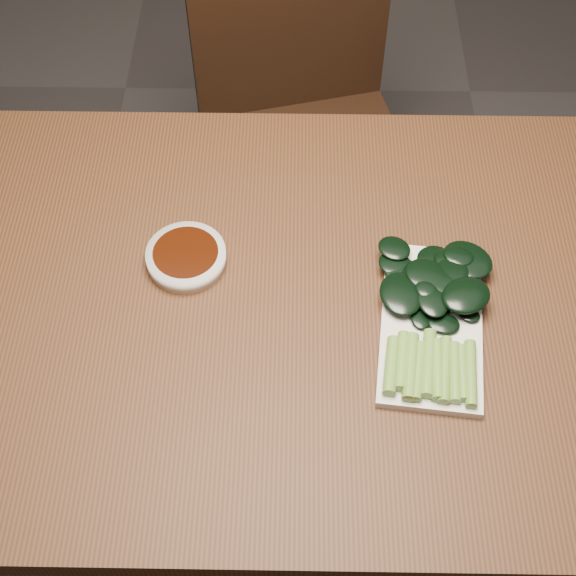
{
  "coord_description": "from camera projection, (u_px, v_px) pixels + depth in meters",
  "views": [
    {
      "loc": [
        -0.0,
        -0.68,
        1.74
      ],
      "look_at": [
        -0.01,
        0.01,
        0.76
      ],
      "focal_mm": 50.0,
      "sensor_mm": 36.0,
      "label": 1
    }
  ],
  "objects": [
    {
      "name": "gai_lan",
      "position": [
        434.0,
        306.0,
        1.16
      ],
      "size": [
        0.19,
        0.3,
        0.03
      ],
      "color": "olive",
      "rests_on": "serving_plate"
    },
    {
      "name": "table",
      "position": [
        295.0,
        324.0,
        1.26
      ],
      "size": [
        1.4,
        0.8,
        0.75
      ],
      "color": "#3F2312",
      "rests_on": "ground"
    },
    {
      "name": "serving_plate",
      "position": [
        431.0,
        325.0,
        1.16
      ],
      "size": [
        0.17,
        0.29,
        0.01
      ],
      "rotation": [
        0.0,
        0.0,
        -0.11
      ],
      "color": "silver",
      "rests_on": "table"
    },
    {
      "name": "sauce_bowl",
      "position": [
        186.0,
        257.0,
        1.22
      ],
      "size": [
        0.12,
        0.12,
        0.03
      ],
      "color": "silver",
      "rests_on": "table"
    },
    {
      "name": "ground",
      "position": [
        293.0,
        486.0,
        1.81
      ],
      "size": [
        6.0,
        6.0,
        0.0
      ],
      "primitive_type": "plane",
      "color": "#312E2E",
      "rests_on": "ground"
    },
    {
      "name": "chair_far",
      "position": [
        303.0,
        124.0,
        1.79
      ],
      "size": [
        0.53,
        0.53,
        0.89
      ],
      "rotation": [
        0.0,
        0.0,
        0.25
      ],
      "color": "black",
      "rests_on": "ground"
    }
  ]
}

